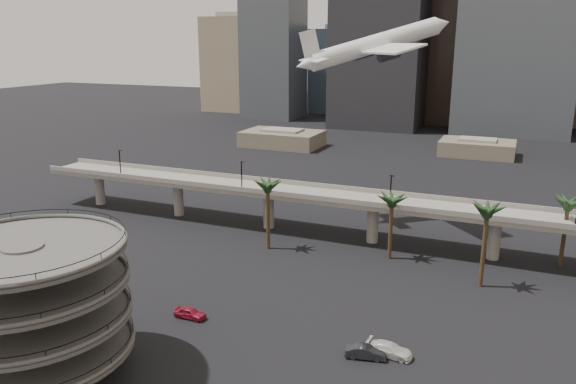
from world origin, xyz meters
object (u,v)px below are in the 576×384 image
at_px(car_a, 190,313).
at_px(car_c, 390,350).
at_px(parking_ramp, 29,300).
at_px(car_b, 366,352).
at_px(airborne_jet, 375,45).
at_px(overpass, 319,199).

bearing_deg(car_a, car_c, -87.62).
xyz_separation_m(parking_ramp, car_b, (33.77, 18.72, -9.01)).
bearing_deg(airborne_jet, car_c, -114.36).
bearing_deg(car_a, parking_ramp, 156.00).
distance_m(overpass, airborne_jet, 34.74).
distance_m(airborne_jet, car_b, 69.88).
bearing_deg(car_c, airborne_jet, 21.61).
distance_m(overpass, car_c, 45.58).
bearing_deg(parking_ramp, airborne_jet, 76.45).
relative_size(overpass, car_c, 22.71).
distance_m(airborne_jet, car_c, 69.11).
relative_size(car_b, car_c, 0.88).
xyz_separation_m(overpass, airborne_jet, (5.49, 17.69, 29.39)).
bearing_deg(car_c, car_b, 126.93).
bearing_deg(parking_ramp, overpass, 77.57).
bearing_deg(car_c, overpass, 35.18).
distance_m(overpass, car_b, 45.78).
height_order(airborne_jet, car_a, airborne_jet).
bearing_deg(overpass, parking_ramp, -102.43).
xyz_separation_m(parking_ramp, airborne_jet, (18.49, 76.69, 26.89)).
distance_m(parking_ramp, airborne_jet, 83.34).
distance_m(car_b, car_c, 3.10).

